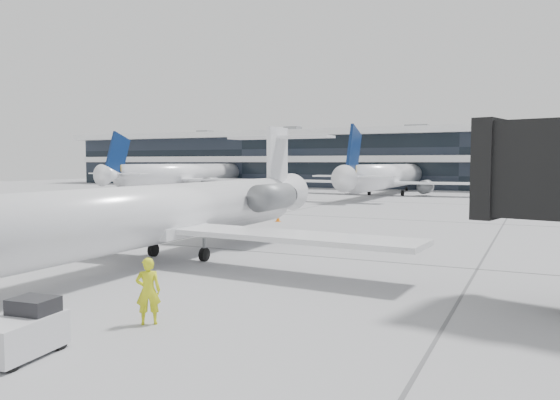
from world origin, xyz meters
The scene contains 9 objects.
ground centered at (0.00, 0.00, 0.00)m, with size 220.00×220.00×0.00m, color gray.
terminal centered at (0.00, 82.00, 5.00)m, with size 170.00×22.00×10.00m, color black.
bg_jet_left centered at (-45.00, 55.00, 0.00)m, with size 32.00×40.00×9.60m, color white, non-canonical shape.
bg_jet_center centered at (-8.00, 55.00, 0.00)m, with size 32.00×40.00×9.60m, color white, non-canonical shape.
regional_jet centered at (-4.09, -4.89, 2.51)m, with size 25.52×31.70×7.34m.
ramp_worker centered at (1.83, -13.34, 1.03)m, with size 0.75×0.49×2.06m, color yellow.
baggage_tug centered at (0.69, -16.91, 0.63)m, with size 1.54×2.34×1.41m.
traffic_cone centered at (-7.02, 14.19, 0.28)m, with size 0.41×0.41×0.58m.
far_tug centered at (-22.38, 32.21, 0.64)m, with size 1.95×2.55×1.44m.
Camera 1 is at (12.46, -26.35, 4.94)m, focal length 35.00 mm.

